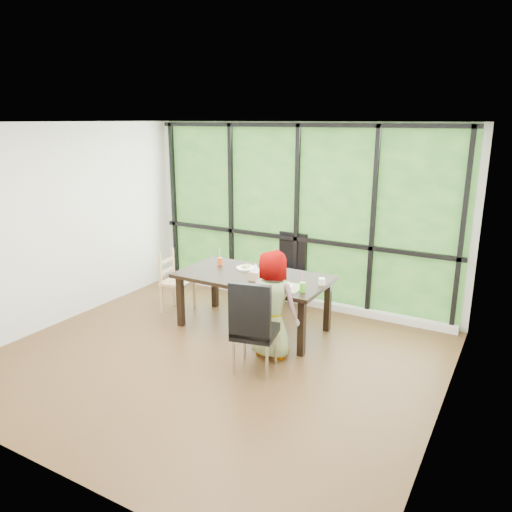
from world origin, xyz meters
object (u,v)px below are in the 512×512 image
at_px(chair_window_leather, 286,270).
at_px(chair_interior_leather, 255,325).
at_px(dining_table, 253,302).
at_px(chair_end_beech, 178,282).
at_px(plate_near, 283,286).
at_px(child_toddler, 274,283).
at_px(orange_cup, 220,261).
at_px(white_mug, 322,282).
at_px(green_cup, 303,287).
at_px(tissue_box, 256,276).
at_px(plate_far, 246,268).
at_px(child_older, 272,304).

xyz_separation_m(chair_window_leather, chair_interior_leather, (0.61, -2.02, 0.00)).
relative_size(dining_table, chair_end_beech, 2.22).
xyz_separation_m(chair_window_leather, plate_near, (0.56, -1.24, 0.22)).
relative_size(chair_end_beech, child_toddler, 0.98).
height_order(orange_cup, white_mug, orange_cup).
relative_size(dining_table, green_cup, 17.00).
bearing_deg(chair_interior_leather, tissue_box, -72.94).
bearing_deg(plate_far, child_toddler, 59.64).
bearing_deg(tissue_box, green_cup, -9.38).
bearing_deg(dining_table, white_mug, 4.87).
distance_m(plate_far, plate_near, 0.88).
bearing_deg(child_older, chair_interior_leather, 90.01).
distance_m(child_older, plate_far, 1.15).
relative_size(chair_window_leather, tissue_box, 8.22).
bearing_deg(tissue_box, chair_end_beech, 173.89).
relative_size(chair_end_beech, plate_near, 3.81).
bearing_deg(chair_interior_leather, dining_table, -71.32).
height_order(chair_window_leather, orange_cup, chair_window_leather).
bearing_deg(chair_interior_leather, green_cup, -121.08).
bearing_deg(chair_interior_leather, chair_end_beech, -40.06).
distance_m(dining_table, orange_cup, 0.80).
relative_size(plate_far, plate_near, 1.13).
bearing_deg(child_older, chair_window_leather, -69.34).
xyz_separation_m(dining_table, orange_cup, (-0.64, 0.19, 0.43)).
bearing_deg(white_mug, green_cup, -106.22).
height_order(dining_table, plate_near, plate_near).
height_order(chair_window_leather, chair_end_beech, chair_window_leather).
xyz_separation_m(child_older, green_cup, (0.24, 0.30, 0.16)).
xyz_separation_m(chair_interior_leather, tissue_box, (-0.47, 0.83, 0.27)).
xyz_separation_m(orange_cup, tissue_box, (0.77, -0.34, 0.00)).
distance_m(child_older, plate_near, 0.39).
xyz_separation_m(dining_table, plate_near, (0.54, -0.20, 0.38)).
bearing_deg(chair_interior_leather, plate_far, -67.69).
height_order(plate_far, tissue_box, tissue_box).
relative_size(chair_window_leather, chair_interior_leather, 1.00).
xyz_separation_m(plate_near, green_cup, (0.29, -0.07, 0.05)).
xyz_separation_m(child_toddler, plate_near, (0.54, -0.82, 0.30)).
bearing_deg(orange_cup, tissue_box, -24.01).
height_order(dining_table, white_mug, white_mug).
distance_m(dining_table, chair_interior_leather, 1.16).
distance_m(dining_table, chair_end_beech, 1.27).
height_order(child_older, plate_near, child_older).
bearing_deg(dining_table, child_older, -44.34).
bearing_deg(green_cup, white_mug, 73.78).
bearing_deg(child_older, orange_cup, -31.74).
relative_size(chair_window_leather, plate_far, 4.03).
relative_size(chair_end_beech, white_mug, 10.56).
bearing_deg(child_toddler, chair_interior_leather, -83.42).
height_order(chair_end_beech, plate_near, chair_end_beech).
bearing_deg(chair_end_beech, plate_near, -105.25).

